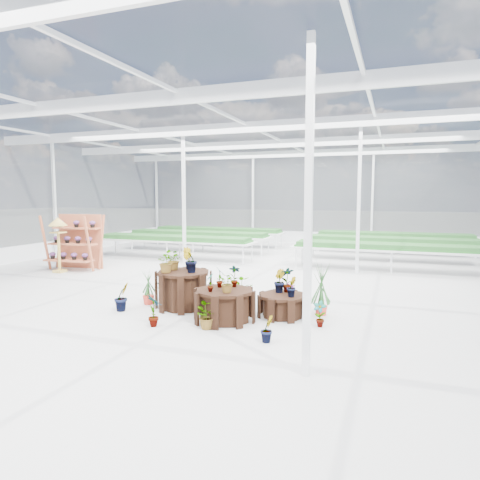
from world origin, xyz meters
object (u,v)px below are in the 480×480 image
(shelf_rack, at_px, (74,242))
(bird_table, at_px, (59,245))
(plinth_mid, at_px, (224,305))
(plinth_low, at_px, (283,305))
(plinth_tall, at_px, (184,290))

(shelf_rack, relative_size, bird_table, 1.03)
(plinth_mid, height_order, plinth_low, plinth_mid)
(plinth_low, xyz_separation_m, shelf_rack, (-7.83, 2.95, 0.68))
(plinth_tall, bearing_deg, plinth_mid, -26.57)
(plinth_tall, xyz_separation_m, bird_table, (-5.72, 2.49, 0.48))
(shelf_rack, bearing_deg, bird_table, -104.40)
(plinth_mid, height_order, bird_table, bird_table)
(plinth_tall, xyz_separation_m, shelf_rack, (-5.63, 3.05, 0.50))
(plinth_tall, bearing_deg, bird_table, 156.46)
(plinth_low, xyz_separation_m, bird_table, (-7.92, 2.39, 0.65))
(shelf_rack, bearing_deg, plinth_tall, -33.74)
(plinth_mid, xyz_separation_m, bird_table, (-6.92, 3.09, 0.57))
(plinth_mid, bearing_deg, shelf_rack, 151.83)
(plinth_low, height_order, shelf_rack, shelf_rack)
(plinth_low, bearing_deg, shelf_rack, 159.31)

